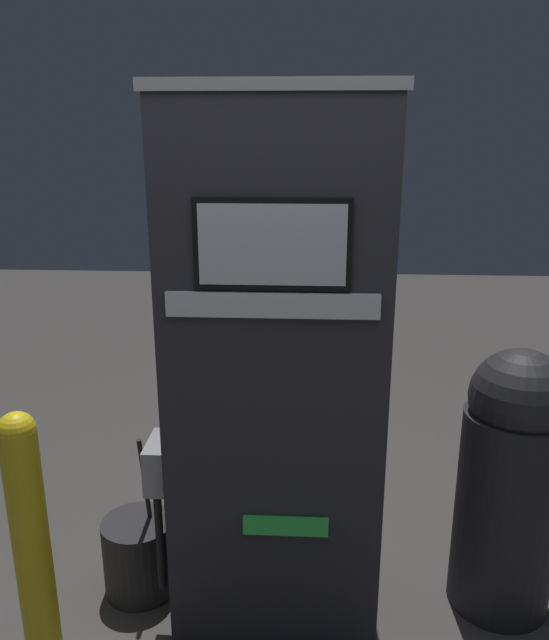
{
  "coord_description": "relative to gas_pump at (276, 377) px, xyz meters",
  "views": [
    {
      "loc": [
        0.12,
        -2.0,
        1.98
      ],
      "look_at": [
        0.0,
        0.12,
        1.34
      ],
      "focal_mm": 35.0,
      "sensor_mm": 36.0,
      "label": 1
    }
  ],
  "objects": [
    {
      "name": "trash_bin",
      "position": [
        0.97,
        0.1,
        -0.48
      ],
      "size": [
        0.42,
        0.42,
        1.17
      ],
      "color": "#232326",
      "rests_on": "ground_plane"
    },
    {
      "name": "gas_pump",
      "position": [
        0.0,
        0.0,
        0.0
      ],
      "size": [
        0.92,
        0.53,
        2.14
      ],
      "color": "#28282D",
      "rests_on": "ground_plane"
    },
    {
      "name": "safety_bollard",
      "position": [
        -0.85,
        -0.4,
        -0.5
      ],
      "size": [
        0.13,
        0.13,
        1.09
      ],
      "color": "yellow",
      "rests_on": "ground_plane"
    },
    {
      "name": "squeegee_bucket",
      "position": [
        -0.61,
        0.08,
        -0.9
      ],
      "size": [
        0.32,
        0.32,
        0.77
      ],
      "color": "#262628",
      "rests_on": "ground_plane"
    }
  ]
}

